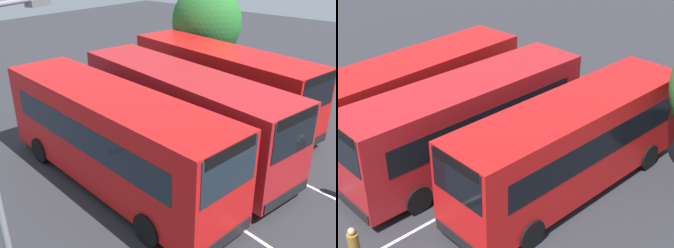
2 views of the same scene
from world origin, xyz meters
TOP-DOWN VIEW (x-y plane):
  - ground_plane at (0.00, 0.00)m, footprint 69.18×69.18m
  - bus_far_left at (0.22, -3.44)m, footprint 10.22×3.42m
  - bus_center_left at (0.63, -0.18)m, footprint 10.29×4.03m
  - bus_center_right at (-0.22, 3.80)m, footprint 10.29×4.08m
  - depot_tree at (-3.84, 7.59)m, footprint 4.13×3.72m
  - lane_stripe_outer_left at (0.00, -1.82)m, footprint 13.95×2.39m
  - lane_stripe_inner_left at (0.00, 1.82)m, footprint 13.95×2.39m

SIDE VIEW (x-z plane):
  - ground_plane at x=0.00m, z-range 0.00..0.00m
  - lane_stripe_outer_left at x=0.00m, z-range 0.00..0.01m
  - lane_stripe_inner_left at x=0.00m, z-range 0.00..0.01m
  - bus_far_left at x=0.22m, z-range 0.17..3.61m
  - bus_center_left at x=0.63m, z-range 0.17..3.61m
  - bus_center_right at x=-0.22m, z-range 0.17..3.61m
  - depot_tree at x=-3.84m, z-range 0.77..6.70m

